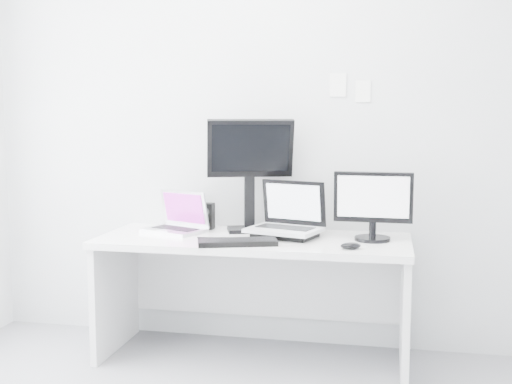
# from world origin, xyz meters

# --- Properties ---
(back_wall) EXTENTS (3.60, 0.00, 3.60)m
(back_wall) POSITION_xyz_m (0.00, 1.60, 1.35)
(back_wall) COLOR #B8BABC
(back_wall) RESTS_ON ground
(desk) EXTENTS (1.80, 0.70, 0.73)m
(desk) POSITION_xyz_m (0.00, 1.25, 0.36)
(desk) COLOR white
(desk) RESTS_ON ground
(macbook) EXTENTS (0.43, 0.38, 0.26)m
(macbook) POSITION_xyz_m (-0.51, 1.32, 0.86)
(macbook) COLOR silver
(macbook) RESTS_ON desk
(speaker) EXTENTS (0.08, 0.08, 0.16)m
(speaker) POSITION_xyz_m (-0.34, 1.48, 0.81)
(speaker) COLOR black
(speaker) RESTS_ON desk
(dell_laptop) EXTENTS (0.48, 0.42, 0.33)m
(dell_laptop) POSITION_xyz_m (0.17, 1.29, 0.90)
(dell_laptop) COLOR silver
(dell_laptop) RESTS_ON desk
(rear_monitor) EXTENTS (0.55, 0.34, 0.71)m
(rear_monitor) POSITION_xyz_m (-0.06, 1.45, 1.08)
(rear_monitor) COLOR black
(rear_monitor) RESTS_ON desk
(samsung_monitor) EXTENTS (0.45, 0.21, 0.41)m
(samsung_monitor) POSITION_xyz_m (0.68, 1.30, 0.93)
(samsung_monitor) COLOR black
(samsung_monitor) RESTS_ON desk
(keyboard) EXTENTS (0.46, 0.28, 0.03)m
(keyboard) POSITION_xyz_m (-0.04, 1.03, 0.74)
(keyboard) COLOR black
(keyboard) RESTS_ON desk
(mouse) EXTENTS (0.13, 0.11, 0.04)m
(mouse) POSITION_xyz_m (0.57, 1.03, 0.75)
(mouse) COLOR black
(mouse) RESTS_ON desk
(wall_note_0) EXTENTS (0.10, 0.00, 0.14)m
(wall_note_0) POSITION_xyz_m (0.45, 1.59, 1.62)
(wall_note_0) COLOR white
(wall_note_0) RESTS_ON back_wall
(wall_note_1) EXTENTS (0.09, 0.00, 0.13)m
(wall_note_1) POSITION_xyz_m (0.60, 1.59, 1.58)
(wall_note_1) COLOR white
(wall_note_1) RESTS_ON back_wall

